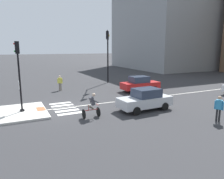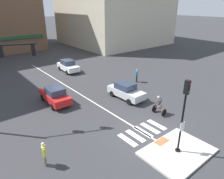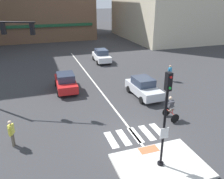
{
  "view_description": "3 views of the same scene",
  "coord_description": "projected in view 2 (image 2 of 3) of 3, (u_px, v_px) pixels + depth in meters",
  "views": [
    {
      "loc": [
        16.25,
        -3.38,
        4.64
      ],
      "look_at": [
        0.64,
        4.17,
        1.27
      ],
      "focal_mm": 34.56,
      "sensor_mm": 36.0,
      "label": 1
    },
    {
      "loc": [
        -10.24,
        -8.52,
        9.08
      ],
      "look_at": [
        0.48,
        4.72,
        1.97
      ],
      "focal_mm": 33.17,
      "sensor_mm": 36.0,
      "label": 2
    },
    {
      "loc": [
        -5.41,
        -10.88,
        8.13
      ],
      "look_at": [
        -0.17,
        4.44,
        1.55
      ],
      "focal_mm": 37.04,
      "sensor_mm": 36.0,
      "label": 3
    }
  ],
  "objects": [
    {
      "name": "building_far_block",
      "position": [
        114.0,
        4.0,
        48.35
      ],
      "size": [
        21.73,
        20.88,
        17.86
      ],
      "color": "beige",
      "rests_on": "ground"
    },
    {
      "name": "traffic_island",
      "position": [
        177.0,
        152.0,
        13.58
      ],
      "size": [
        4.54,
        3.27,
        0.15
      ],
      "primitive_type": "cube",
      "color": "beige",
      "rests_on": "ground"
    },
    {
      "name": "car_silver_eastbound_mid",
      "position": [
        126.0,
        91.0,
        21.17
      ],
      "size": [
        1.94,
        4.15,
        1.64
      ],
      "color": "silver",
      "rests_on": "ground"
    },
    {
      "name": "tactile_pad_front",
      "position": [
        162.0,
        141.0,
        14.47
      ],
      "size": [
        1.1,
        0.6,
        0.01
      ],
      "primitive_type": "cube",
      "color": "#DB5B38",
      "rests_on": "traffic_island"
    },
    {
      "name": "crosswalk_stripe_d",
      "position": [
        150.0,
        128.0,
        16.28
      ],
      "size": [
        0.44,
        1.8,
        0.01
      ],
      "primitive_type": "cube",
      "color": "silver",
      "rests_on": "ground"
    },
    {
      "name": "car_red_westbound_far",
      "position": [
        55.0,
        95.0,
        20.15
      ],
      "size": [
        1.94,
        4.15,
        1.64
      ],
      "color": "red",
      "rests_on": "ground"
    },
    {
      "name": "crosswalk_stripe_a",
      "position": [
        127.0,
        140.0,
        14.87
      ],
      "size": [
        0.44,
        1.8,
        0.01
      ],
      "primitive_type": "cube",
      "color": "silver",
      "rests_on": "ground"
    },
    {
      "name": "crosswalk_stripe_e",
      "position": [
        157.0,
        125.0,
        16.75
      ],
      "size": [
        0.44,
        1.8,
        0.01
      ],
      "primitive_type": "cube",
      "color": "silver",
      "rests_on": "ground"
    },
    {
      "name": "pedestrian_waiting_far_side",
      "position": [
        137.0,
        74.0,
        25.48
      ],
      "size": [
        0.51,
        0.35,
        1.67
      ],
      "color": "black",
      "rests_on": "ground"
    },
    {
      "name": "ground_plane",
      "position": [
        146.0,
        134.0,
        15.55
      ],
      "size": [
        300.0,
        300.0,
        0.0
      ],
      "primitive_type": "plane",
      "color": "#333335"
    },
    {
      "name": "car_white_eastbound_distant",
      "position": [
        68.0,
        66.0,
        29.65
      ],
      "size": [
        1.99,
        4.17,
        1.64
      ],
      "color": "white",
      "rests_on": "ground"
    },
    {
      "name": "signal_pole",
      "position": [
        184.0,
        111.0,
        12.41
      ],
      "size": [
        0.44,
        0.38,
        4.92
      ],
      "color": "black",
      "rests_on": "traffic_island"
    },
    {
      "name": "pedestrian_at_curb_left",
      "position": [
        44.0,
        152.0,
        12.17
      ],
      "size": [
        0.33,
        0.52,
        1.67
      ],
      "color": "#6B6051",
      "rests_on": "ground"
    },
    {
      "name": "cyclist",
      "position": [
        159.0,
        105.0,
        18.1
      ],
      "size": [
        0.7,
        1.11,
        1.68
      ],
      "color": "black",
      "rests_on": "ground"
    },
    {
      "name": "crosswalk_stripe_c",
      "position": [
        143.0,
        132.0,
        15.81
      ],
      "size": [
        0.44,
        1.8,
        0.01
      ],
      "primitive_type": "cube",
      "color": "silver",
      "rests_on": "ground"
    },
    {
      "name": "lane_centre_line",
      "position": [
        78.0,
        93.0,
        22.69
      ],
      "size": [
        0.14,
        28.0,
        0.01
      ],
      "primitive_type": "cube",
      "color": "silver",
      "rests_on": "ground"
    },
    {
      "name": "crosswalk_stripe_b",
      "position": [
        135.0,
        136.0,
        15.34
      ],
      "size": [
        0.44,
        1.8,
        0.01
      ],
      "primitive_type": "cube",
      "color": "silver",
      "rests_on": "ground"
    }
  ]
}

